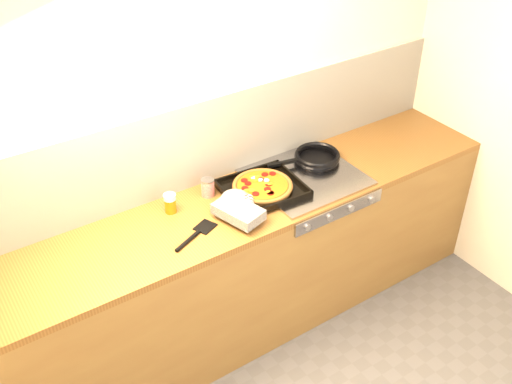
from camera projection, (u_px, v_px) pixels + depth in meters
room_shell at (209, 141)px, 3.26m from camera, size 3.20×3.20×3.20m
counter_run at (240, 266)px, 3.46m from camera, size 3.20×0.62×0.90m
stovetop at (305, 177)px, 3.41m from camera, size 0.60×0.56×0.02m
pizza_on_tray at (255, 193)px, 3.21m from camera, size 0.57×0.48×0.07m
frying_pan at (316, 157)px, 3.52m from camera, size 0.47×0.32×0.04m
tomato_can at (208, 187)px, 3.24m from camera, size 0.08×0.08×0.10m
juice_glass at (170, 203)px, 3.12m from camera, size 0.07×0.07×0.11m
wooden_spoon at (245, 175)px, 3.41m from camera, size 0.29×0.12×0.02m
black_spatula at (195, 235)px, 2.98m from camera, size 0.28×0.16×0.02m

